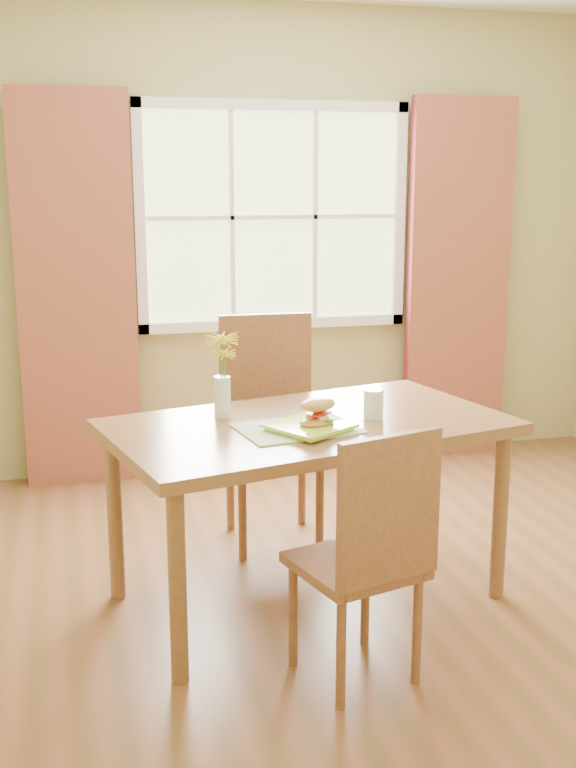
{
  "coord_description": "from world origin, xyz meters",
  "views": [
    {
      "loc": [
        -1.22,
        -3.34,
        1.73
      ],
      "look_at": [
        -0.39,
        -0.02,
        0.94
      ],
      "focal_mm": 42.0,
      "sensor_mm": 36.0,
      "label": 1
    }
  ],
  "objects_px": {
    "chair_near": "(369,548)",
    "croissant_sandwich": "(318,413)",
    "water_glass": "(374,405)",
    "flower_vase": "(222,367)",
    "chair_far": "(269,418)",
    "dining_table": "(308,440)"
  },
  "relations": [
    {
      "from": "dining_table",
      "to": "water_glass",
      "type": "bearing_deg",
      "value": -18.27
    },
    {
      "from": "chair_near",
      "to": "chair_far",
      "type": "bearing_deg",
      "value": 75.09
    },
    {
      "from": "flower_vase",
      "to": "chair_near",
      "type": "bearing_deg",
      "value": -68.0
    },
    {
      "from": "chair_far",
      "to": "croissant_sandwich",
      "type": "distance_m",
      "value": 0.9
    },
    {
      "from": "flower_vase",
      "to": "croissant_sandwich",
      "type": "bearing_deg",
      "value": -43.99
    },
    {
      "from": "dining_table",
      "to": "water_glass",
      "type": "xyz_separation_m",
      "value": [
        0.27,
        -0.02,
        0.14
      ]
    },
    {
      "from": "chair_far",
      "to": "water_glass",
      "type": "height_order",
      "value": "chair_far"
    },
    {
      "from": "chair_far",
      "to": "water_glass",
      "type": "relative_size",
      "value": 9.0
    },
    {
      "from": "chair_far",
      "to": "flower_vase",
      "type": "distance_m",
      "value": 0.75
    },
    {
      "from": "chair_far",
      "to": "water_glass",
      "type": "bearing_deg",
      "value": -68.34
    },
    {
      "from": "dining_table",
      "to": "chair_near",
      "type": "bearing_deg",
      "value": -101.58
    },
    {
      "from": "water_glass",
      "to": "flower_vase",
      "type": "bearing_deg",
      "value": 163.58
    },
    {
      "from": "flower_vase",
      "to": "dining_table",
      "type": "bearing_deg",
      "value": -25.19
    },
    {
      "from": "chair_near",
      "to": "chair_far",
      "type": "relative_size",
      "value": 0.86
    },
    {
      "from": "chair_near",
      "to": "flower_vase",
      "type": "bearing_deg",
      "value": 96.33
    },
    {
      "from": "croissant_sandwich",
      "to": "water_glass",
      "type": "bearing_deg",
      "value": 3.43
    },
    {
      "from": "chair_near",
      "to": "croissant_sandwich",
      "type": "relative_size",
      "value": 5.12
    },
    {
      "from": "dining_table",
      "to": "chair_far",
      "type": "xyz_separation_m",
      "value": [
        0.0,
        0.71,
        -0.09
      ]
    },
    {
      "from": "chair_far",
      "to": "croissant_sandwich",
      "type": "relative_size",
      "value": 5.96
    },
    {
      "from": "chair_near",
      "to": "water_glass",
      "type": "distance_m",
      "value": 0.78
    },
    {
      "from": "dining_table",
      "to": "croissant_sandwich",
      "type": "xyz_separation_m",
      "value": [
        -0.01,
        -0.15,
        0.15
      ]
    },
    {
      "from": "chair_near",
      "to": "water_glass",
      "type": "relative_size",
      "value": 7.73
    }
  ]
}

